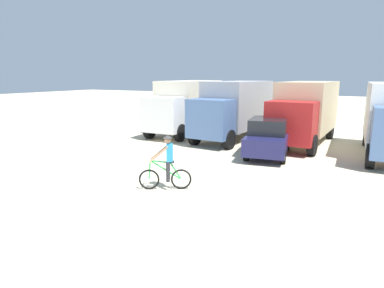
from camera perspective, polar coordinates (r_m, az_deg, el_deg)
ground_plane at (r=9.69m, az=-12.46°, el=-10.81°), size 120.00×120.00×0.00m
box_truck_cream_rv at (r=21.39m, az=-1.04°, el=6.91°), size 2.52×6.80×3.35m
box_truck_grey_hauler at (r=19.47m, az=7.32°, el=6.35°), size 2.87×6.91×3.35m
box_truck_tan_camper at (r=18.94m, az=18.98°, el=5.66°), size 2.75×6.87×3.35m
sedan_parked at (r=15.67m, az=13.08°, el=1.18°), size 2.36×4.41×1.76m
cyclist_orange_shirt at (r=10.74m, az=-4.39°, el=-3.54°), size 1.54×0.92×1.82m
supply_crate at (r=15.91m, az=14.09°, el=-0.87°), size 0.87×0.70×0.59m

